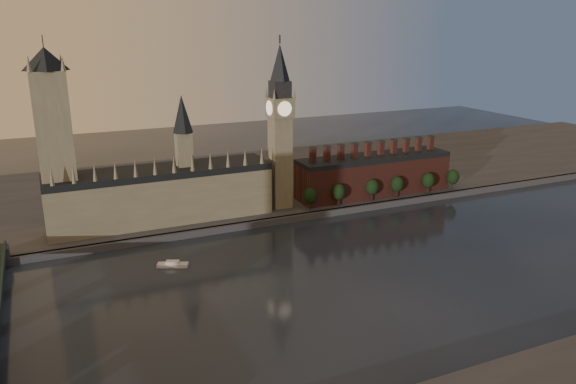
{
  "coord_description": "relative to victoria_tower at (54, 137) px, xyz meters",
  "views": [
    {
      "loc": [
        -127.29,
        -206.89,
        117.29
      ],
      "look_at": [
        -9.38,
        55.0,
        30.97
      ],
      "focal_mm": 35.0,
      "sensor_mm": 36.0,
      "label": 1
    }
  ],
  "objects": [
    {
      "name": "river_boat",
      "position": [
        46.35,
        -61.26,
        -57.91
      ],
      "size": [
        15.8,
        10.23,
        3.07
      ],
      "rotation": [
        0.0,
        0.0,
        -0.42
      ],
      "color": "silver",
      "rests_on": "ground"
    },
    {
      "name": "ground",
      "position": [
        120.0,
        -115.0,
        -59.09
      ],
      "size": [
        900.0,
        900.0,
        0.0
      ],
      "primitive_type": "plane",
      "color": "black",
      "rests_on": "ground"
    },
    {
      "name": "north_bank",
      "position": [
        120.0,
        63.04,
        -57.09
      ],
      "size": [
        900.0,
        182.0,
        4.0
      ],
      "color": "#45464A",
      "rests_on": "ground"
    },
    {
      "name": "palace_of_westminster",
      "position": [
        55.59,
        -0.09,
        -37.46
      ],
      "size": [
        130.0,
        30.3,
        74.0
      ],
      "color": "gray",
      "rests_on": "north_bank"
    },
    {
      "name": "big_ben",
      "position": [
        130.0,
        -5.0,
        -2.26
      ],
      "size": [
        15.0,
        15.0,
        107.0
      ],
      "color": "gray",
      "rests_on": "north_bank"
    },
    {
      "name": "victoria_tower",
      "position": [
        0.0,
        0.0,
        0.0
      ],
      "size": [
        24.0,
        24.0,
        108.0
      ],
      "color": "gray",
      "rests_on": "north_bank"
    },
    {
      "name": "embankment_tree_5",
      "position": [
        256.13,
        -21.1,
        -45.62
      ],
      "size": [
        8.6,
        8.6,
        14.88
      ],
      "color": "black",
      "rests_on": "north_bank"
    },
    {
      "name": "chimney_block",
      "position": [
        200.0,
        -5.0,
        -41.27
      ],
      "size": [
        110.0,
        25.0,
        37.0
      ],
      "color": "#5D2A23",
      "rests_on": "north_bank"
    },
    {
      "name": "embankment_tree_4",
      "position": [
        234.43,
        -21.39,
        -45.62
      ],
      "size": [
        8.6,
        8.6,
        14.88
      ],
      "color": "black",
      "rests_on": "north_bank"
    },
    {
      "name": "embankment_tree_2",
      "position": [
        190.13,
        -19.57,
        -45.62
      ],
      "size": [
        8.6,
        8.6,
        14.88
      ],
      "color": "black",
      "rests_on": "north_bank"
    },
    {
      "name": "embankment_tree_1",
      "position": [
        164.43,
        -20.05,
        -45.62
      ],
      "size": [
        8.6,
        8.6,
        14.88
      ],
      "color": "black",
      "rests_on": "north_bank"
    },
    {
      "name": "embankment_tree_3",
      "position": [
        209.38,
        -20.29,
        -45.62
      ],
      "size": [
        8.6,
        8.6,
        14.88
      ],
      "color": "black",
      "rests_on": "north_bank"
    },
    {
      "name": "embankment_tree_0",
      "position": [
        143.74,
        -20.33,
        -45.62
      ],
      "size": [
        8.6,
        8.6,
        14.88
      ],
      "color": "black",
      "rests_on": "north_bank"
    }
  ]
}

